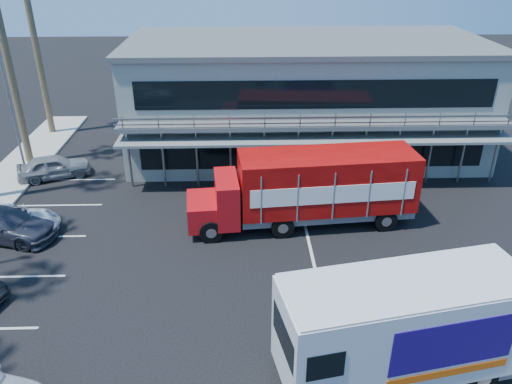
{
  "coord_description": "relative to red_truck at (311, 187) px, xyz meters",
  "views": [
    {
      "loc": [
        -1.12,
        -16.79,
        12.84
      ],
      "look_at": [
        -0.49,
        3.94,
        2.3
      ],
      "focal_mm": 35.0,
      "sensor_mm": 36.0,
      "label": 1
    }
  ],
  "objects": [
    {
      "name": "ground",
      "position": [
        -2.24,
        -4.93,
        -2.05
      ],
      "size": [
        120.0,
        120.0,
        0.0
      ],
      "primitive_type": "plane",
      "color": "black",
      "rests_on": "ground"
    },
    {
      "name": "building",
      "position": [
        0.76,
        10.01,
        1.6
      ],
      "size": [
        22.4,
        12.0,
        7.3
      ],
      "color": "gray",
      "rests_on": "ground"
    },
    {
      "name": "light_pole_far",
      "position": [
        -16.44,
        6.07,
        2.45
      ],
      "size": [
        0.5,
        0.25,
        8.09
      ],
      "color": "gray",
      "rests_on": "ground"
    },
    {
      "name": "red_truck",
      "position": [
        0.0,
        0.0,
        0.0
      ],
      "size": [
        11.28,
        3.63,
        3.73
      ],
      "rotation": [
        0.0,
        0.0,
        0.09
      ],
      "color": "#B50E13",
      "rests_on": "ground"
    },
    {
      "name": "white_van",
      "position": [
        1.57,
        -9.93,
        -0.04
      ],
      "size": [
        8.12,
        4.1,
        3.79
      ],
      "rotation": [
        0.0,
        0.0,
        0.19
      ],
      "color": "silver",
      "rests_on": "ground"
    },
    {
      "name": "parked_car_c",
      "position": [
        -14.74,
        -0.53,
        -1.37
      ],
      "size": [
        5.23,
        3.01,
        1.37
      ],
      "primitive_type": "imported",
      "rotation": [
        0.0,
        0.0,
        1.42
      ],
      "color": "white",
      "rests_on": "ground"
    },
    {
      "name": "parked_car_d",
      "position": [
        -14.74,
        -0.93,
        -1.32
      ],
      "size": [
        5.42,
        3.26,
        1.47
      ],
      "primitive_type": "imported",
      "rotation": [
        0.0,
        0.0,
        1.32
      ],
      "color": "#303340",
      "rests_on": "ground"
    },
    {
      "name": "parked_car_e",
      "position": [
        -14.62,
        5.87,
        -1.35
      ],
      "size": [
        4.46,
        3.01,
        1.41
      ],
      "primitive_type": "imported",
      "rotation": [
        0.0,
        0.0,
        1.93
      ],
      "color": "gray",
      "rests_on": "ground"
    }
  ]
}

